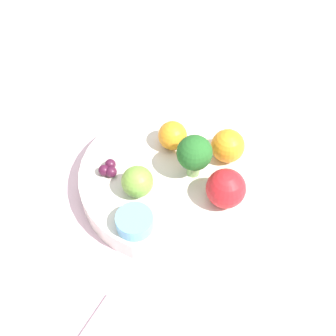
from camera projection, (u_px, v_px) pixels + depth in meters
name	position (u px, v px, depth m)	size (l,w,h in m)	color
ground_plane	(168.00, 194.00, 0.71)	(6.00, 6.00, 0.00)	gray
table_surface	(168.00, 190.00, 0.71)	(1.20, 1.20, 0.02)	silver
bowl	(168.00, 179.00, 0.68)	(0.26, 0.26, 0.03)	silver
broccoli	(194.00, 154.00, 0.64)	(0.05, 0.05, 0.07)	#8CB76B
apple_red	(137.00, 182.00, 0.63)	(0.04, 0.04, 0.04)	olive
apple_green	(226.00, 188.00, 0.62)	(0.05, 0.05, 0.05)	red
orange_front	(173.00, 135.00, 0.68)	(0.04, 0.04, 0.04)	orange
orange_back	(228.00, 146.00, 0.67)	(0.05, 0.05, 0.05)	orange
grape_cluster	(109.00, 169.00, 0.66)	(0.03, 0.03, 0.02)	#47142D
small_cup	(135.00, 222.00, 0.61)	(0.05, 0.05, 0.02)	#66B2DB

